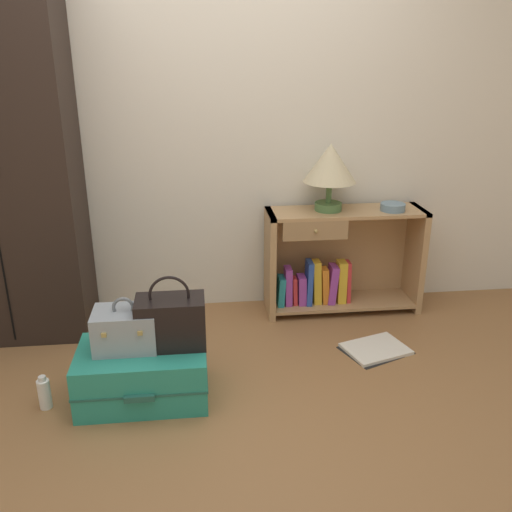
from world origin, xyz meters
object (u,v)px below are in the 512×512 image
Objects in this scene: wardrobe at (0,161)px; table_lamp at (330,165)px; bookshelf at (336,262)px; suitcase_large at (143,373)px; open_book_on_floor at (376,349)px; bowl at (393,207)px; bottle at (44,393)px; handbag at (171,321)px; train_case at (125,329)px.

table_lamp is at bearing 2.27° from wardrobe.
table_lamp is (-0.07, -0.00, 0.65)m from bookshelf.
wardrobe is 1.46m from suitcase_large.
suitcase_large is 1.34m from open_book_on_floor.
suitcase_large is (-1.19, -0.89, -0.19)m from bookshelf.
bowl is (2.32, 0.02, -0.34)m from wardrobe.
wardrobe is 13.58× the size of bowl.
bookshelf reaches higher than bottle.
table_lamp is 1.42m from handbag.
bottle is 0.40× the size of open_book_on_floor.
train_case is 1.72× the size of bottle.
train_case reaches higher than open_book_on_floor.
bookshelf is 6.51× the size of bowl.
handbag reaches higher than suitcase_large.
bowl is (0.40, -0.05, -0.26)m from table_lamp.
bookshelf is at bearing 170.90° from bowl.
bottle is (-1.60, -0.92, -0.89)m from table_lamp.
open_book_on_floor is (-0.23, -0.53, -0.70)m from bowl.
handbag reaches higher than bottle.
table_lamp is 1.40× the size of train_case.
table_lamp reaches higher than suitcase_large.
bowl is at bearing 26.65° from train_case.
train_case is (-1.60, -0.80, -0.34)m from bowl.
table_lamp is 2.05m from bottle.
bookshelf is 2.75× the size of handbag.
table_lamp reaches higher than handbag.
suitcase_large is at bearing -22.91° from train_case.
table_lamp is at bearing -178.55° from bookshelf.
bottle is (-1.67, -0.92, -0.25)m from bookshelf.
table_lamp is 1.14× the size of handbag.
wardrobe is 1.92m from table_lamp.
table_lamp reaches higher than bookshelf.
train_case is at bearing -168.64° from open_book_on_floor.
bowl is at bearing 0.60° from wardrobe.
bowl is 2.27m from bottle.
train_case is at bearing -145.92° from bookshelf.
bowl is at bearing 28.57° from suitcase_large.
handbag is 2.10× the size of bottle.
open_book_on_floor is at bearing 13.50° from handbag.
bookshelf is at bearing 39.37° from handbag.
handbag is at bearing -166.50° from open_book_on_floor.
handbag is at bearing -39.67° from wardrobe.
train_case is (-1.27, -0.86, 0.04)m from bookshelf.
train_case is 0.82× the size of handbag.
bottle is at bearing -175.34° from suitcase_large.
handbag is 0.70m from bottle.
train_case reaches higher than bottle.
bowl is 1.82m from train_case.
table_lamp reaches higher than train_case.
train_case is 0.22m from handbag.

